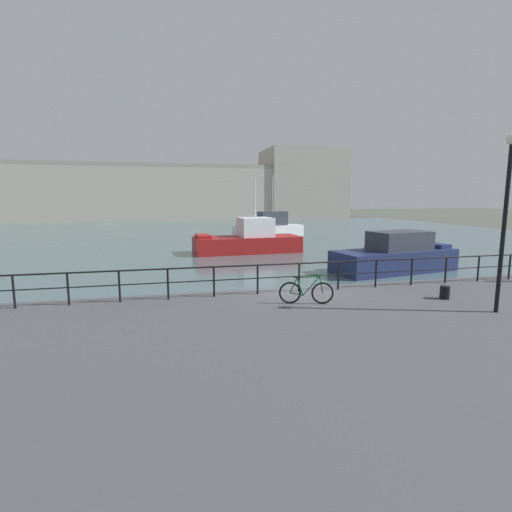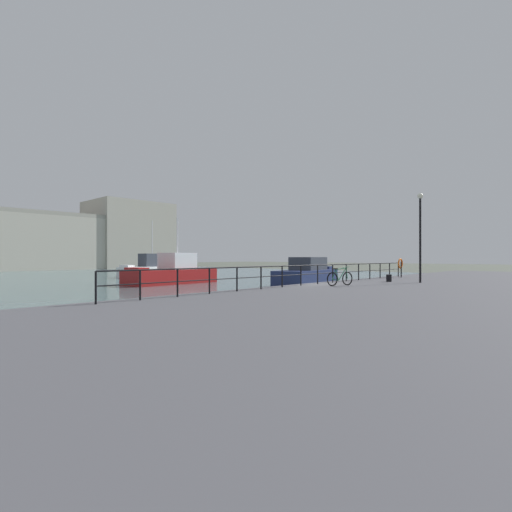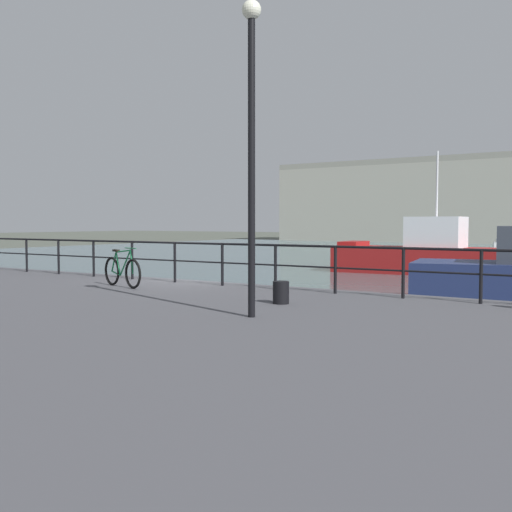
{
  "view_description": "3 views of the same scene",
  "coord_description": "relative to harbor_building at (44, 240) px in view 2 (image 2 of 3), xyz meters",
  "views": [
    {
      "loc": [
        -4.69,
        -13.84,
        4.28
      ],
      "look_at": [
        -0.47,
        3.99,
        1.5
      ],
      "focal_mm": 27.13,
      "sensor_mm": 36.0,
      "label": 1
    },
    {
      "loc": [
        -17.8,
        -12.75,
        2.37
      ],
      "look_at": [
        1.0,
        4.86,
        2.42
      ],
      "focal_mm": 26.82,
      "sensor_mm": 36.0,
      "label": 2
    },
    {
      "loc": [
        10.41,
        -12.86,
        2.44
      ],
      "look_at": [
        -0.37,
        3.83,
        1.33
      ],
      "focal_mm": 41.95,
      "sensor_mm": 36.0,
      "label": 3
    }
  ],
  "objects": [
    {
      "name": "quay_railing",
      "position": [
        -7.45,
        -64.22,
        -3.84
      ],
      "size": [
        23.42,
        0.07,
        1.08
      ],
      "color": "black",
      "rests_on": "quay_promenade"
    },
    {
      "name": "quay_lamp_post",
      "position": [
        -1.74,
        -68.01,
        -1.29
      ],
      "size": [
        0.32,
        0.32,
        5.21
      ],
      "color": "black",
      "rests_on": "quay_promenade"
    },
    {
      "name": "quay_promenade",
      "position": [
        -6.69,
        -69.97,
        -5.0
      ],
      "size": [
        56.0,
        13.0,
        0.86
      ],
      "primitive_type": "cube",
      "color": "#47474C",
      "rests_on": "ground_plane"
    },
    {
      "name": "moored_small_launch",
      "position": [
        -0.1,
        -36.14,
        -4.44
      ],
      "size": [
        8.12,
        3.69,
        6.67
      ],
      "rotation": [
        0.0,
        0.0,
        3.36
      ],
      "color": "white",
      "rests_on": "water_basin"
    },
    {
      "name": "harbor_building",
      "position": [
        0.0,
        0.0,
        0.0
      ],
      "size": [
        62.77,
        12.56,
        13.91
      ],
      "color": "#B2AD9E",
      "rests_on": "ground_plane"
    },
    {
      "name": "life_ring_stand",
      "position": [
        3.14,
        -64.83,
        -3.6
      ],
      "size": [
        0.75,
        0.16,
        1.4
      ],
      "color": "black",
      "rests_on": "quay_promenade"
    },
    {
      "name": "moored_white_yacht",
      "position": [
        -5.02,
        -47.89,
        -4.48
      ],
      "size": [
        8.4,
        3.43,
        5.8
      ],
      "rotation": [
        0.0,
        0.0,
        3.2
      ],
      "color": "maroon",
      "rests_on": "water_basin"
    },
    {
      "name": "mooring_bollard",
      "position": [
        -2.17,
        -66.31,
        -4.35
      ],
      "size": [
        0.32,
        0.32,
        0.44
      ],
      "primitive_type": "cylinder",
      "color": "black",
      "rests_on": "quay_promenade"
    },
    {
      "name": "water_basin",
      "position": [
        -6.69,
        -33.27,
        -5.42
      ],
      "size": [
        80.0,
        60.0,
        0.01
      ],
      "primitive_type": "cube",
      "color": "#476066",
      "rests_on": "ground_plane"
    },
    {
      "name": "moored_harbor_tender",
      "position": [
        1.63,
        -57.59,
        -4.51
      ],
      "size": [
        7.75,
        3.93,
        2.33
      ],
      "rotation": [
        0.0,
        0.0,
        0.18
      ],
      "color": "navy",
      "rests_on": "water_basin"
    },
    {
      "name": "parked_bicycle",
      "position": [
        -6.99,
        -65.82,
        -4.18
      ],
      "size": [
        1.72,
        0.54,
        0.98
      ],
      "rotation": [
        0.0,
        0.0,
        -0.28
      ],
      "color": "black",
      "rests_on": "quay_promenade"
    },
    {
      "name": "ground_plane",
      "position": [
        -6.69,
        -63.47,
        -5.43
      ],
      "size": [
        240.0,
        240.0,
        0.0
      ],
      "primitive_type": "plane",
      "color": "#4C5147"
    }
  ]
}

